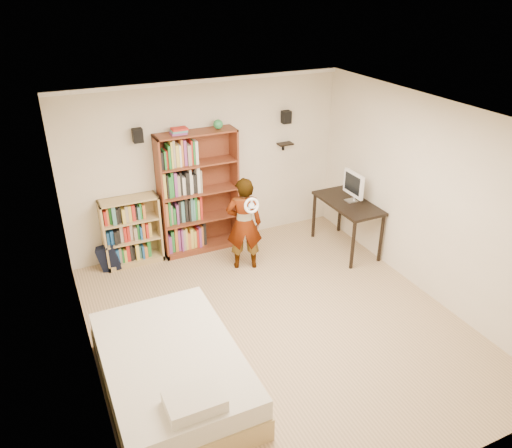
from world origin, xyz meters
The scene contains 14 objects.
ground centered at (0.00, 0.00, 0.00)m, with size 4.50×5.00×0.01m, color tan.
room_shell centered at (0.00, 0.00, 1.76)m, with size 4.52×5.02×2.71m.
crown_molding centered at (0.00, 0.00, 2.67)m, with size 4.50×5.00×0.06m.
speaker_left centered at (-1.05, 2.40, 2.00)m, with size 0.14×0.12×0.20m, color black.
speaker_right centered at (1.35, 2.40, 2.00)m, with size 0.14×0.12×0.20m, color black.
wall_shelf centered at (1.35, 2.41, 1.55)m, with size 0.25×0.16×0.03m, color black.
tall_bookshelf centered at (-0.22, 2.32, 0.99)m, with size 1.24×0.36×1.97m, color brown, non-canonical shape.
low_bookshelf centered at (-1.31, 2.34, 0.54)m, with size 0.87×0.33×1.09m, color tan, non-canonical shape.
computer_desk centered at (1.92, 1.32, 0.42)m, with size 0.61×1.23×0.84m, color black, non-canonical shape.
imac centered at (1.98, 1.33, 1.08)m, with size 0.10×0.48×0.48m, color white, non-canonical shape.
daybed centered at (-1.54, -0.51, 0.32)m, with size 1.39×2.14×0.63m, color silver, non-canonical shape.
person centered at (0.20, 1.50, 0.73)m, with size 0.53×0.35×1.46m, color black.
wii_wheel centered at (0.20, 1.23, 1.15)m, with size 0.23×0.23×0.04m, color white.
navy_bag centered at (-1.71, 2.28, 0.21)m, with size 0.31×0.20×0.42m, color black, non-canonical shape.
Camera 1 is at (-2.43, -4.58, 4.08)m, focal length 35.00 mm.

